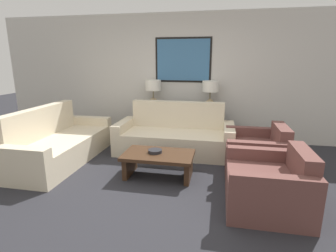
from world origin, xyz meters
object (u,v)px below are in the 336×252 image
table_lamp_right (210,90)px  armchair_near_camera (269,186)px  console_table (181,125)px  couch_by_back_wall (175,137)px  table_lamp_left (153,89)px  couch_by_side (59,144)px  coffee_table (159,160)px  decorative_bowl (155,151)px  armchair_near_back_wall (257,153)px

table_lamp_right → armchair_near_camera: bearing=-71.2°
console_table → couch_by_back_wall: bearing=-90.0°
table_lamp_left → couch_by_side: (-1.30, -1.54, -0.82)m
couch_by_side → coffee_table: 1.86m
decorative_bowl → armchair_near_camera: armchair_near_camera is taller
decorative_bowl → armchair_near_camera: (1.52, -0.58, -0.12)m
coffee_table → decorative_bowl: (-0.06, 0.02, 0.12)m
coffee_table → armchair_near_camera: (1.46, -0.56, 0.00)m
table_lamp_left → armchair_near_camera: bearing=-50.1°
couch_by_side → console_table: bearing=39.1°
console_table → table_lamp_left: table_lamp_left is taller
coffee_table → armchair_near_camera: bearing=-21.0°
couch_by_side → table_lamp_right: bearing=31.7°
couch_by_side → armchair_near_back_wall: 3.31m
couch_by_side → coffee_table: bearing=-9.2°
couch_by_back_wall → coffee_table: (-0.05, -1.13, -0.03)m
armchair_near_camera → armchair_near_back_wall: bearing=90.0°
armchair_near_back_wall → armchair_near_camera: same height
table_lamp_left → coffee_table: (0.54, -1.84, -0.85)m
table_lamp_right → couch_by_side: 3.04m
table_lamp_right → decorative_bowl: size_ratio=2.78×
table_lamp_left → coffee_table: 2.09m
console_table → table_lamp_left: size_ratio=2.93×
table_lamp_left → armchair_near_back_wall: (2.01, -1.28, -0.84)m
console_table → armchair_near_camera: 2.78m
couch_by_side → decorative_bowl: size_ratio=10.47×
console_table → table_lamp_right: 0.96m
armchair_near_back_wall → couch_by_side: bearing=-175.5°
table_lamp_right → couch_by_back_wall: size_ratio=0.27×
coffee_table → decorative_bowl: decorative_bowl is taller
table_lamp_left → table_lamp_right: (1.19, 0.00, 0.00)m
armchair_near_back_wall → armchair_near_camera: size_ratio=1.00×
table_lamp_left → armchair_near_camera: 3.24m
coffee_table → couch_by_back_wall: bearing=87.3°
decorative_bowl → coffee_table: bearing=-20.4°
couch_by_back_wall → coffee_table: couch_by_back_wall is taller
armchair_near_camera → console_table: bearing=120.5°
couch_by_side → coffee_table: (1.84, -0.30, -0.03)m
couch_by_side → armchair_near_back_wall: bearing=4.5°
console_table → decorative_bowl: 1.82m
table_lamp_left → decorative_bowl: (0.49, -1.82, -0.73)m
couch_by_side → armchair_near_camera: couch_by_side is taller
table_lamp_left → couch_by_back_wall: bearing=-50.0°
table_lamp_left → couch_by_side: bearing=-130.2°
console_table → armchair_near_back_wall: bearing=-42.1°
console_table → coffee_table: console_table is taller
couch_by_back_wall → console_table: bearing=90.0°
table_lamp_left → couch_by_back_wall: (0.59, -0.71, -0.82)m
coffee_table → armchair_near_back_wall: size_ratio=1.04×
couch_by_side → armchair_near_camera: bearing=-14.6°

